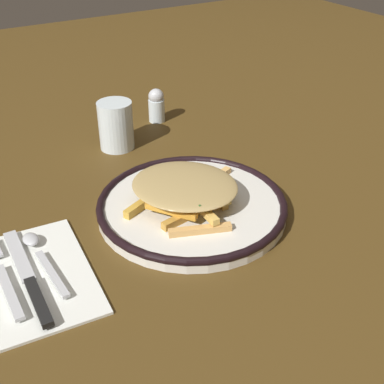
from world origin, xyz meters
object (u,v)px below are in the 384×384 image
(fries_heap, at_px, (186,189))
(fork, at_px, (3,276))
(salt_shaker, at_px, (156,105))
(plate, at_px, (192,206))
(knife, at_px, (30,282))
(spoon, at_px, (39,252))
(water_glass, at_px, (116,125))
(napkin, at_px, (28,278))

(fries_heap, bearing_deg, fork, -176.50)
(fork, relative_size, salt_shaker, 2.43)
(plate, distance_m, salt_shaker, 0.36)
(knife, distance_m, spoon, 0.06)
(plate, xyz_separation_m, water_glass, (-0.01, 0.27, 0.03))
(fork, relative_size, knife, 0.84)
(fries_heap, bearing_deg, water_glass, 90.08)
(plate, bearing_deg, fork, -177.56)
(fries_heap, xyz_separation_m, napkin, (-0.26, -0.03, -0.04))
(water_glass, bearing_deg, plate, -88.21)
(napkin, relative_size, salt_shaker, 3.01)
(napkin, bearing_deg, salt_shaker, 43.69)
(fries_heap, height_order, fork, fries_heap)
(napkin, relative_size, water_glass, 2.34)
(knife, bearing_deg, water_glass, 50.37)
(fries_heap, height_order, napkin, fries_heap)
(spoon, height_order, salt_shaker, salt_shaker)
(spoon, bearing_deg, fork, -157.40)
(salt_shaker, bearing_deg, napkin, -136.31)
(fork, relative_size, water_glass, 1.89)
(fork, distance_m, knife, 0.04)
(knife, bearing_deg, salt_shaker, 45.08)
(napkin, distance_m, knife, 0.02)
(plate, relative_size, fries_heap, 1.34)
(plate, relative_size, knife, 1.42)
(fork, distance_m, salt_shaker, 0.54)
(water_glass, bearing_deg, spoon, -131.83)
(fork, bearing_deg, knife, -48.76)
(fork, bearing_deg, plate, 2.44)
(fries_heap, height_order, spoon, fries_heap)
(fries_heap, bearing_deg, plate, -31.59)
(plate, xyz_separation_m, fork, (-0.30, -0.01, -0.00))
(napkin, xyz_separation_m, salt_shaker, (0.38, 0.37, 0.03))
(knife, bearing_deg, spoon, 63.18)
(napkin, relative_size, spoon, 1.43)
(napkin, relative_size, knife, 1.04)
(plate, bearing_deg, knife, -170.74)
(water_glass, bearing_deg, knife, -129.63)
(knife, distance_m, water_glass, 0.41)
(plate, height_order, fries_heap, fries_heap)
(napkin, xyz_separation_m, fork, (-0.03, 0.01, 0.01))
(knife, xyz_separation_m, spoon, (0.03, 0.05, 0.00))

